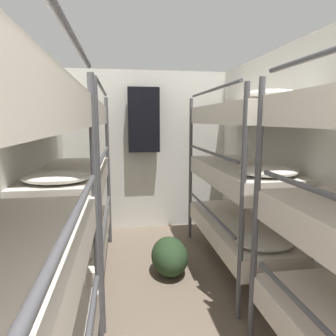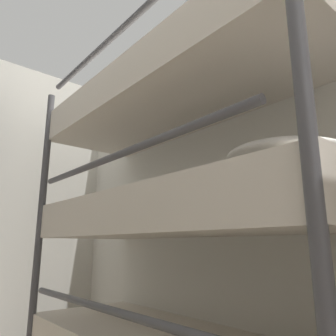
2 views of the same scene
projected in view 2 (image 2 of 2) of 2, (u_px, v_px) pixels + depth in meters
bunk_stack_right_far at (176, 212)px, 1.55m from camera, size 0.66×1.79×1.92m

